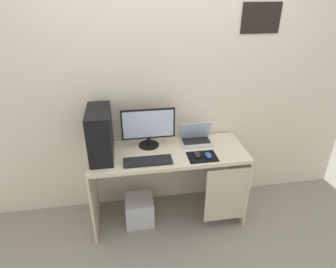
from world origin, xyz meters
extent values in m
plane|color=gray|center=(0.00, 0.00, 0.00)|extent=(8.00, 8.00, 0.00)
cube|color=beige|center=(0.00, 0.32, 1.30)|extent=(4.00, 0.04, 2.60)
cube|color=black|center=(0.88, 0.29, 1.87)|extent=(0.36, 0.01, 0.26)
cube|color=beige|center=(0.00, 0.00, 0.74)|extent=(1.44, 0.56, 0.03)
cube|color=beige|center=(-0.71, 0.00, 0.36)|extent=(0.02, 0.56, 0.73)
cube|color=beige|center=(0.71, 0.00, 0.36)|extent=(0.02, 0.56, 0.73)
cube|color=beige|center=(0.50, -0.27, 0.40)|extent=(0.40, 0.01, 0.58)
cube|color=black|center=(-0.59, 0.02, 0.98)|extent=(0.20, 0.44, 0.44)
cylinder|color=black|center=(-0.16, 0.14, 0.77)|extent=(0.19, 0.19, 0.01)
cylinder|color=black|center=(-0.16, 0.14, 0.81)|extent=(0.04, 0.04, 0.08)
cube|color=black|center=(-0.16, 0.13, 1.00)|extent=(0.50, 0.02, 0.29)
cube|color=#B2C6EA|center=(-0.16, 0.12, 1.00)|extent=(0.47, 0.00, 0.26)
cube|color=#B7BCC6|center=(0.30, 0.12, 0.77)|extent=(0.30, 0.22, 0.01)
cube|color=black|center=(0.30, 0.13, 0.78)|extent=(0.26, 0.14, 0.00)
cube|color=#B7BCC6|center=(0.30, 0.18, 0.87)|extent=(0.30, 0.09, 0.19)
cube|color=#ADC1E5|center=(0.30, 0.18, 0.86)|extent=(0.28, 0.07, 0.16)
cube|color=black|center=(-0.20, -0.16, 0.77)|extent=(0.42, 0.14, 0.02)
cube|color=black|center=(0.29, -0.15, 0.76)|extent=(0.26, 0.20, 0.00)
ellipsoid|color=#232326|center=(0.24, -0.14, 0.78)|extent=(0.06, 0.10, 0.03)
ellipsoid|color=#2D51B2|center=(0.34, -0.16, 0.78)|extent=(0.06, 0.10, 0.03)
cube|color=#B7BCC6|center=(-0.30, -0.04, 0.14)|extent=(0.27, 0.27, 0.27)
camera|label=1|loc=(-0.36, -2.25, 2.11)|focal=30.61mm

